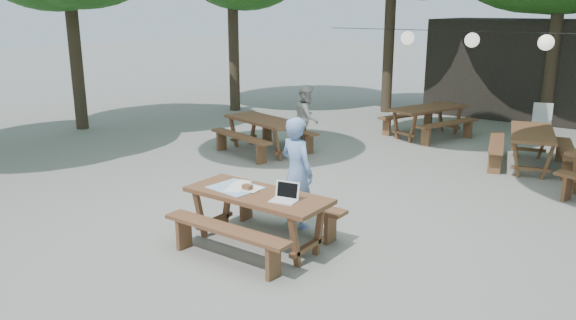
# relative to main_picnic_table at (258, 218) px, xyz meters

# --- Properties ---
(ground) EXTENTS (80.00, 80.00, 0.00)m
(ground) POSITION_rel_main_picnic_table_xyz_m (0.40, 1.75, -0.39)
(ground) COLOR slate
(ground) RESTS_ON ground
(pavilion) EXTENTS (6.00, 3.00, 2.80)m
(pavilion) POSITION_rel_main_picnic_table_xyz_m (0.90, 12.25, 1.01)
(pavilion) COLOR black
(pavilion) RESTS_ON ground
(main_picnic_table) EXTENTS (2.00, 1.58, 0.75)m
(main_picnic_table) POSITION_rel_main_picnic_table_xyz_m (0.00, 0.00, 0.00)
(main_picnic_table) COLOR #552E1E
(main_picnic_table) RESTS_ON ground
(picnic_table_nw) EXTENTS (2.24, 2.01, 0.75)m
(picnic_table_nw) POSITION_rel_main_picnic_table_xyz_m (-3.07, 4.09, 0.00)
(picnic_table_nw) COLOR #552E1E
(picnic_table_nw) RESTS_ON ground
(picnic_table_far_w) EXTENTS (2.14, 2.33, 0.75)m
(picnic_table_far_w) POSITION_rel_main_picnic_table_xyz_m (-0.71, 7.67, 0.00)
(picnic_table_far_w) COLOR #552E1E
(picnic_table_far_w) RESTS_ON ground
(picnic_table_far_e) EXTENTS (2.00, 2.23, 0.75)m
(picnic_table_far_e) POSITION_rel_main_picnic_table_xyz_m (2.06, 6.22, 0.00)
(picnic_table_far_e) COLOR #552E1E
(picnic_table_far_e) RESTS_ON ground
(woman) EXTENTS (0.67, 0.52, 1.64)m
(woman) POSITION_rel_main_picnic_table_xyz_m (0.01, 0.91, 0.43)
(woman) COLOR #779CD9
(woman) RESTS_ON ground
(second_person) EXTENTS (0.79, 0.87, 1.47)m
(second_person) POSITION_rel_main_picnic_table_xyz_m (-2.43, 4.82, 0.35)
(second_person) COLOR silver
(second_person) RESTS_ON ground
(plastic_chair) EXTENTS (0.53, 0.53, 0.90)m
(plastic_chair) POSITION_rel_main_picnic_table_xyz_m (1.70, 8.84, -0.13)
(plastic_chair) COLOR silver
(plastic_chair) RESTS_ON ground
(laptop) EXTENTS (0.37, 0.31, 0.24)m
(laptop) POSITION_rel_main_picnic_table_xyz_m (0.48, -0.03, 0.42)
(laptop) COLOR white
(laptop) RESTS_ON main_picnic_table
(tabletop_clutter) EXTENTS (0.72, 0.65, 0.08)m
(tabletop_clutter) POSITION_rel_main_picnic_table_xyz_m (-0.34, 0.01, 0.37)
(tabletop_clutter) COLOR #3882C2
(tabletop_clutter) RESTS_ON main_picnic_table
(paper_lanterns) EXTENTS (9.00, 0.34, 0.38)m
(paper_lanterns) POSITION_rel_main_picnic_table_xyz_m (0.22, 7.75, 2.02)
(paper_lanterns) COLOR black
(paper_lanterns) RESTS_ON ground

